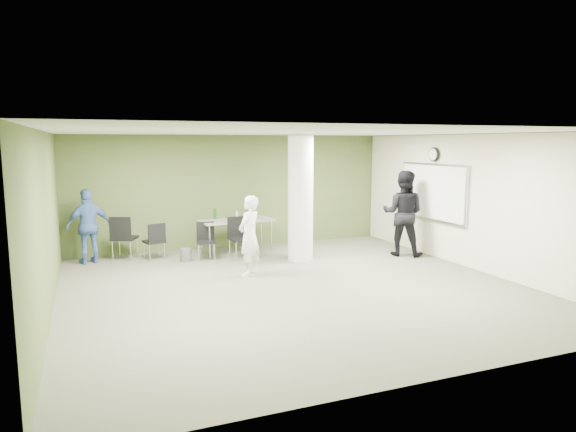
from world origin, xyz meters
name	(u,v)px	position (x,y,z in m)	size (l,w,h in m)	color
floor	(293,287)	(0.00, 0.00, 0.00)	(8.00, 8.00, 0.00)	#595846
ceiling	(293,132)	(0.00, 0.00, 2.80)	(8.00, 8.00, 0.00)	white
wall_back	(233,192)	(0.00, 4.00, 1.40)	(8.00, 0.02, 2.80)	#455D2C
wall_left	(46,225)	(-4.00, 0.00, 1.40)	(0.02, 8.00, 2.80)	#455D2C
wall_right_cream	(472,202)	(4.00, 0.00, 1.40)	(0.02, 8.00, 2.80)	beige
column	(301,198)	(1.00, 2.00, 1.40)	(0.56, 0.56, 2.80)	silver
whiteboard	(432,192)	(3.92, 1.20, 1.50)	(0.05, 2.30, 1.30)	silver
wall_clock	(434,154)	(3.92, 1.20, 2.35)	(0.06, 0.32, 0.32)	black
folding_table	(236,222)	(-0.15, 3.20, 0.76)	(1.77, 0.90, 1.06)	gray
wastebasket	(186,255)	(-1.43, 2.78, 0.14)	(0.25, 0.25, 0.29)	#4C4C4C
chair_back_left	(123,234)	(-2.70, 3.40, 0.59)	(0.66, 0.66, 1.00)	black
chair_back_right	(155,239)	(-2.03, 3.18, 0.49)	(0.51, 0.51, 0.84)	black
chair_table_left	(206,238)	(-0.96, 2.85, 0.49)	(0.48, 0.48, 0.84)	black
chair_table_right	(239,234)	(-0.23, 2.68, 0.55)	(0.52, 0.52, 0.94)	black
woman_white	(249,236)	(-0.47, 1.13, 0.80)	(0.58, 0.38, 1.59)	white
man_black	(403,213)	(3.40, 1.56, 0.99)	(0.96, 0.75, 1.98)	black
man_blue	(89,226)	(-3.40, 3.40, 0.82)	(0.96, 0.40, 1.63)	#4668AF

